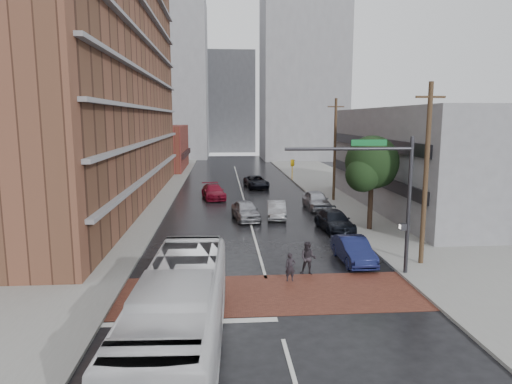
{
  "coord_description": "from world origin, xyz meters",
  "views": [
    {
      "loc": [
        -2.19,
        -19.64,
        8.08
      ],
      "look_at": [
        -0.05,
        8.64,
        3.5
      ],
      "focal_mm": 32.0,
      "sensor_mm": 36.0,
      "label": 1
    }
  ],
  "objects": [
    {
      "name": "ground",
      "position": [
        0.0,
        0.0,
        0.0
      ],
      "size": [
        160.0,
        160.0,
        0.0
      ],
      "primitive_type": "plane",
      "color": "black",
      "rests_on": "ground"
    },
    {
      "name": "crosswalk",
      "position": [
        0.0,
        0.5,
        0.01
      ],
      "size": [
        14.0,
        5.0,
        0.02
      ],
      "primitive_type": "cube",
      "color": "brown",
      "rests_on": "ground"
    },
    {
      "name": "sidewalk_west",
      "position": [
        -11.5,
        25.0,
        0.07
      ],
      "size": [
        9.0,
        90.0,
        0.15
      ],
      "primitive_type": "cube",
      "color": "gray",
      "rests_on": "ground"
    },
    {
      "name": "sidewalk_east",
      "position": [
        11.5,
        25.0,
        0.07
      ],
      "size": [
        9.0,
        90.0,
        0.15
      ],
      "primitive_type": "cube",
      "color": "gray",
      "rests_on": "ground"
    },
    {
      "name": "apartment_block",
      "position": [
        -14.0,
        24.0,
        14.0
      ],
      "size": [
        10.0,
        44.0,
        28.0
      ],
      "primitive_type": "cube",
      "color": "brown",
      "rests_on": "ground"
    },
    {
      "name": "storefront_west",
      "position": [
        -12.0,
        54.0,
        3.5
      ],
      "size": [
        8.0,
        16.0,
        7.0
      ],
      "primitive_type": "cube",
      "color": "maroon",
      "rests_on": "ground"
    },
    {
      "name": "building_east",
      "position": [
        16.5,
        20.0,
        4.5
      ],
      "size": [
        11.0,
        26.0,
        9.0
      ],
      "primitive_type": "cube",
      "color": "gray",
      "rests_on": "ground"
    },
    {
      "name": "distant_tower_west",
      "position": [
        -14.0,
        78.0,
        16.0
      ],
      "size": [
        18.0,
        16.0,
        32.0
      ],
      "primitive_type": "cube",
      "color": "gray",
      "rests_on": "ground"
    },
    {
      "name": "distant_tower_east",
      "position": [
        14.0,
        72.0,
        18.0
      ],
      "size": [
        16.0,
        14.0,
        36.0
      ],
      "primitive_type": "cube",
      "color": "gray",
      "rests_on": "ground"
    },
    {
      "name": "distant_tower_center",
      "position": [
        0.0,
        95.0,
        12.0
      ],
      "size": [
        12.0,
        10.0,
        24.0
      ],
      "primitive_type": "cube",
      "color": "gray",
      "rests_on": "ground"
    },
    {
      "name": "street_tree",
      "position": [
        8.52,
        12.03,
        4.73
      ],
      "size": [
        4.2,
        4.1,
        6.9
      ],
      "color": "#332319",
      "rests_on": "ground"
    },
    {
      "name": "signal_mast",
      "position": [
        5.85,
        2.5,
        4.73
      ],
      "size": [
        6.5,
        0.3,
        7.2
      ],
      "color": "#2D2D33",
      "rests_on": "ground"
    },
    {
      "name": "utility_pole_near",
      "position": [
        8.8,
        4.0,
        5.14
      ],
      "size": [
        1.6,
        0.26,
        10.0
      ],
      "color": "#473321",
      "rests_on": "ground"
    },
    {
      "name": "utility_pole_far",
      "position": [
        8.8,
        24.0,
        5.14
      ],
      "size": [
        1.6,
        0.26,
        10.0
      ],
      "color": "#473321",
      "rests_on": "ground"
    },
    {
      "name": "transit_bus",
      "position": [
        -3.64,
        -5.32,
        1.59
      ],
      "size": [
        3.11,
        11.48,
        3.17
      ],
      "primitive_type": "imported",
      "rotation": [
        0.0,
        0.0,
        -0.04
      ],
      "color": "silver",
      "rests_on": "ground"
    },
    {
      "name": "pedestrian_a",
      "position": [
        1.18,
        2.08,
        0.72
      ],
      "size": [
        0.55,
        0.39,
        1.45
      ],
      "primitive_type": "imported",
      "rotation": [
        0.0,
        0.0,
        0.08
      ],
      "color": "black",
      "rests_on": "ground"
    },
    {
      "name": "pedestrian_b",
      "position": [
        2.25,
        3.0,
        0.88
      ],
      "size": [
        1.01,
        0.89,
        1.75
      ],
      "primitive_type": "imported",
      "rotation": [
        0.0,
        0.0,
        -0.31
      ],
      "color": "#262127",
      "rests_on": "ground"
    },
    {
      "name": "car_travel_a",
      "position": [
        -0.32,
        16.24,
        0.78
      ],
      "size": [
        2.48,
        4.82,
        1.57
      ],
      "primitive_type": "imported",
      "rotation": [
        0.0,
        0.0,
        0.14
      ],
      "color": "#999AA0",
      "rests_on": "ground"
    },
    {
      "name": "car_travel_b",
      "position": [
        2.25,
        16.69,
        0.7
      ],
      "size": [
        1.85,
        4.34,
        1.39
      ],
      "primitive_type": "imported",
      "rotation": [
        0.0,
        0.0,
        -0.09
      ],
      "color": "#97999E",
      "rests_on": "ground"
    },
    {
      "name": "car_travel_c",
      "position": [
        -3.05,
        26.35,
        0.72
      ],
      "size": [
        2.84,
        5.24,
        1.44
      ],
      "primitive_type": "imported",
      "rotation": [
        0.0,
        0.0,
        0.17
      ],
      "color": "maroon",
      "rests_on": "ground"
    },
    {
      "name": "suv_travel",
      "position": [
        1.86,
        33.37,
        0.71
      ],
      "size": [
        3.01,
        5.37,
        1.42
      ],
      "primitive_type": "imported",
      "rotation": [
        0.0,
        0.0,
        0.13
      ],
      "color": "black",
      "rests_on": "ground"
    },
    {
      "name": "car_parked_near",
      "position": [
        5.2,
        4.81,
        0.72
      ],
      "size": [
        1.64,
        4.39,
        1.43
      ],
      "primitive_type": "imported",
      "rotation": [
        0.0,
        0.0,
        0.03
      ],
      "color": "#131842",
      "rests_on": "ground"
    },
    {
      "name": "car_parked_mid",
      "position": [
        5.97,
        12.28,
        0.71
      ],
      "size": [
        2.4,
        5.07,
        1.43
      ],
      "primitive_type": "imported",
      "rotation": [
        0.0,
        0.0,
        0.08
      ],
      "color": "black",
      "rests_on": "ground"
    },
    {
      "name": "car_parked_far",
      "position": [
        6.3,
        20.26,
        0.81
      ],
      "size": [
        2.07,
        4.84,
        1.63
      ],
      "primitive_type": "imported",
      "rotation": [
        0.0,
        0.0,
        0.03
      ],
      "color": "#B4B5BD",
      "rests_on": "ground"
    }
  ]
}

